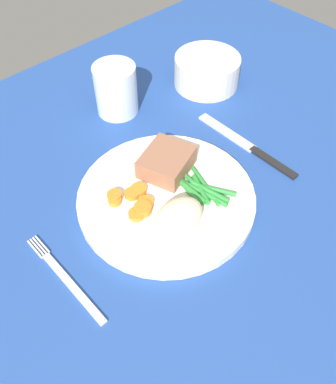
% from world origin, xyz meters
% --- Properties ---
extents(dining_table, '(1.20, 0.90, 0.02)m').
position_xyz_m(dining_table, '(0.00, 0.00, 0.01)').
color(dining_table, '#234793').
rests_on(dining_table, ground).
extents(dinner_plate, '(0.26, 0.26, 0.02)m').
position_xyz_m(dinner_plate, '(-0.03, -0.00, 0.03)').
color(dinner_plate, white).
rests_on(dinner_plate, dining_table).
extents(meat_portion, '(0.09, 0.09, 0.03)m').
position_xyz_m(meat_portion, '(0.01, 0.04, 0.05)').
color(meat_portion, '#936047').
rests_on(meat_portion, dinner_plate).
extents(mashed_potatoes, '(0.07, 0.05, 0.04)m').
position_xyz_m(mashed_potatoes, '(-0.05, -0.05, 0.06)').
color(mashed_potatoes, beige).
rests_on(mashed_potatoes, dinner_plate).
extents(carrot_slices, '(0.06, 0.07, 0.01)m').
position_xyz_m(carrot_slices, '(-0.08, 0.02, 0.04)').
color(carrot_slices, orange).
rests_on(carrot_slices, dinner_plate).
extents(green_beans, '(0.06, 0.10, 0.01)m').
position_xyz_m(green_beans, '(0.01, -0.03, 0.04)').
color(green_beans, '#2D8C38').
rests_on(green_beans, dinner_plate).
extents(fork, '(0.01, 0.17, 0.00)m').
position_xyz_m(fork, '(-0.21, -0.01, 0.02)').
color(fork, silver).
rests_on(fork, dining_table).
extents(knife, '(0.02, 0.21, 0.01)m').
position_xyz_m(knife, '(0.15, -0.01, 0.02)').
color(knife, black).
rests_on(knife, dining_table).
extents(water_glass, '(0.07, 0.07, 0.09)m').
position_xyz_m(water_glass, '(0.05, 0.22, 0.06)').
color(water_glass, silver).
rests_on(water_glass, dining_table).
extents(salad_bowl, '(0.12, 0.12, 0.06)m').
position_xyz_m(salad_bowl, '(0.23, 0.17, 0.05)').
color(salad_bowl, silver).
rests_on(salad_bowl, dining_table).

